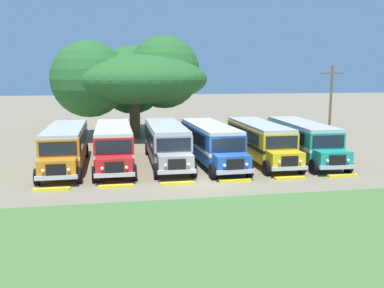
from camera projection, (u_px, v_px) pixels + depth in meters
The scene contains 16 objects.
ground_plane at pixel (205, 182), 25.45m from camera, with size 220.00×220.00×0.00m, color #84755B.
foreground_grass_strip at pixel (251, 237), 16.88m from camera, with size 80.00×11.28×0.01m, color #4C7538.
parked_bus_slot_0 at pixel (66, 145), 29.44m from camera, with size 2.78×10.85×2.82m.
parked_bus_slot_1 at pixel (114, 143), 30.05m from camera, with size 2.74×10.85×2.82m.
parked_bus_slot_2 at pixel (166, 141), 30.88m from camera, with size 2.75×10.85×2.82m.
parked_bus_slot_3 at pixel (211, 141), 30.81m from camera, with size 3.03×10.89×2.82m.
parked_bus_slot_4 at pixel (260, 139), 31.80m from camera, with size 2.75×10.85×2.82m.
parked_bus_slot_5 at pixel (303, 139), 32.16m from camera, with size 3.10×10.89×2.82m.
curb_wheelstop_0 at pixel (52, 189), 23.61m from camera, with size 2.00×0.36×0.15m, color yellow.
curb_wheelstop_1 at pixel (116, 186), 24.24m from camera, with size 2.00×0.36×0.15m, color yellow.
curb_wheelstop_2 at pixel (177, 183), 24.87m from camera, with size 2.00×0.36×0.15m, color yellow.
curb_wheelstop_3 at pixel (235, 181), 25.51m from camera, with size 2.00×0.36×0.15m, color yellow.
curb_wheelstop_4 at pixel (290, 178), 26.14m from camera, with size 2.00×0.36×0.15m, color yellow.
curb_wheelstop_5 at pixel (343, 176), 26.77m from camera, with size 2.00×0.36×0.15m, color yellow.
broad_shade_tree at pixel (132, 78), 43.32m from camera, with size 15.48×15.34×10.47m.
utility_pole at pixel (330, 107), 34.12m from camera, with size 1.80×0.20×7.14m.
Camera 1 is at (-5.24, -24.16, 6.49)m, focal length 39.18 mm.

